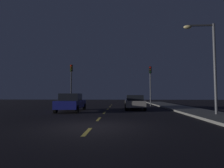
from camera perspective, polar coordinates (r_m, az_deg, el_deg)
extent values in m
plane|color=black|center=(15.50, -2.19, -8.79)|extent=(80.00, 80.00, 0.00)
cube|color=gray|center=(16.62, 24.80, -7.86)|extent=(3.00, 40.00, 0.15)
cube|color=#EACC4C|center=(7.44, -7.83, -14.62)|extent=(0.16, 1.60, 0.01)
cube|color=#EACC4C|center=(11.15, -4.17, -10.87)|extent=(0.16, 1.60, 0.01)
cube|color=#EACC4C|center=(14.90, -2.39, -8.99)|extent=(0.16, 1.60, 0.01)
cube|color=#EACC4C|center=(18.67, -1.34, -7.87)|extent=(0.16, 1.60, 0.01)
cube|color=#EACC4C|center=(22.46, -0.64, -7.12)|extent=(0.16, 1.60, 0.01)
cube|color=#EACC4C|center=(26.24, -0.14, -6.58)|extent=(0.16, 1.60, 0.01)
cylinder|color=black|center=(24.59, -12.69, -0.37)|extent=(0.14, 0.14, 5.45)
cube|color=#382D0C|center=(24.81, -12.62, 4.89)|extent=(0.32, 0.24, 0.90)
sphere|color=red|center=(24.70, -12.71, 5.63)|extent=(0.20, 0.20, 0.20)
sphere|color=#3F2D0C|center=(24.65, -12.72, 4.94)|extent=(0.20, 0.20, 0.20)
sphere|color=#0C3319|center=(24.61, -12.72, 4.25)|extent=(0.20, 0.20, 0.20)
cylinder|color=#4C4C51|center=(24.00, 11.95, -0.67)|extent=(0.14, 0.14, 5.14)
cube|color=black|center=(24.19, 11.88, 4.35)|extent=(0.32, 0.24, 0.90)
sphere|color=red|center=(24.08, 11.94, 5.11)|extent=(0.20, 0.20, 0.20)
sphere|color=#3F2D0C|center=(24.03, 11.95, 4.40)|extent=(0.20, 0.20, 0.20)
sphere|color=#0C3319|center=(23.99, 11.95, 3.69)|extent=(0.20, 0.20, 0.20)
cube|color=gray|center=(18.53, 7.03, -5.99)|extent=(1.84, 4.56, 0.58)
cube|color=black|center=(18.28, 7.06, -4.28)|extent=(1.61, 2.06, 0.53)
cylinder|color=black|center=(20.22, 4.30, -6.62)|extent=(0.22, 0.64, 0.64)
cylinder|color=black|center=(20.33, 9.09, -6.57)|extent=(0.22, 0.64, 0.64)
cylinder|color=black|center=(16.79, 4.53, -7.27)|extent=(0.22, 0.64, 0.64)
cylinder|color=black|center=(16.91, 10.30, -7.20)|extent=(0.22, 0.64, 0.64)
cube|color=navy|center=(16.46, -12.62, -6.14)|extent=(1.94, 4.50, 0.65)
cube|color=black|center=(16.23, -12.78, -3.98)|extent=(1.66, 2.05, 0.59)
cylinder|color=black|center=(18.31, -13.98, -6.86)|extent=(0.24, 0.65, 0.64)
cylinder|color=black|center=(17.95, -8.69, -7.00)|extent=(0.24, 0.65, 0.64)
cylinder|color=black|center=(15.11, -17.32, -7.56)|extent=(0.24, 0.65, 0.64)
cylinder|color=black|center=(14.66, -10.95, -7.78)|extent=(0.24, 0.65, 0.64)
cylinder|color=#4C4C51|center=(14.37, 29.58, 4.02)|extent=(0.18, 0.18, 6.40)
cube|color=#2D2D30|center=(14.71, 25.99, 16.20)|extent=(1.78, 0.10, 0.10)
ellipsoid|color=#F2D88C|center=(14.36, 22.61, 16.17)|extent=(0.56, 0.36, 0.24)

